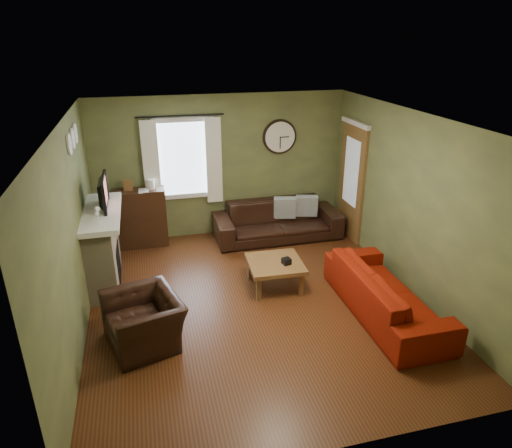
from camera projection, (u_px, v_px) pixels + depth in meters
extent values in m
cube|color=#492510|center=(256.00, 302.00, 6.55)|extent=(4.60, 5.20, 0.00)
cube|color=white|center=(256.00, 120.00, 5.53)|extent=(4.60, 5.20, 0.00)
cube|color=#5C6638|center=(72.00, 237.00, 5.52)|extent=(0.00, 5.20, 2.60)
cube|color=#5C6638|center=(411.00, 204.00, 6.56)|extent=(0.00, 5.20, 2.60)
cube|color=#5C6638|center=(221.00, 167.00, 8.36)|extent=(4.60, 0.00, 2.60)
cube|color=#5C6638|center=(335.00, 336.00, 3.72)|extent=(4.60, 0.00, 2.60)
cube|color=tan|center=(103.00, 250.00, 6.88)|extent=(0.40, 1.40, 1.10)
cube|color=black|center=(118.00, 263.00, 7.02)|extent=(0.04, 0.60, 0.55)
cube|color=white|center=(100.00, 213.00, 6.66)|extent=(0.58, 1.60, 0.08)
imported|color=black|center=(100.00, 196.00, 6.71)|extent=(0.08, 0.60, 0.35)
cube|color=#994C3F|center=(105.00, 192.00, 6.71)|extent=(0.02, 0.62, 0.36)
cylinder|color=white|center=(69.00, 144.00, 5.87)|extent=(0.28, 0.28, 0.03)
cylinder|color=white|center=(72.00, 139.00, 6.18)|extent=(0.28, 0.28, 0.03)
cylinder|color=white|center=(75.00, 133.00, 6.49)|extent=(0.28, 0.28, 0.03)
cylinder|color=black|center=(180.00, 116.00, 7.71)|extent=(0.03, 0.03, 1.50)
cube|color=white|center=(151.00, 165.00, 7.91)|extent=(0.28, 0.04, 1.55)
cube|color=white|center=(214.00, 161.00, 8.16)|extent=(0.28, 0.04, 1.55)
cube|color=brown|center=(352.00, 182.00, 8.30)|extent=(0.05, 0.90, 2.10)
imported|color=brown|center=(139.00, 196.00, 7.86)|extent=(0.18, 0.24, 0.02)
imported|color=black|center=(277.00, 221.00, 8.49)|extent=(2.33, 0.91, 0.68)
cube|color=#96A1A6|center=(307.00, 206.00, 8.61)|extent=(0.43, 0.24, 0.41)
cube|color=#96A1A6|center=(285.00, 208.00, 8.51)|extent=(0.43, 0.22, 0.41)
imported|color=#721104|center=(386.00, 293.00, 6.18)|extent=(0.87, 2.23, 0.65)
imported|color=black|center=(144.00, 321.00, 5.60)|extent=(1.07, 1.15, 0.62)
cube|color=black|center=(286.00, 265.00, 6.74)|extent=(0.14, 0.14, 0.09)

